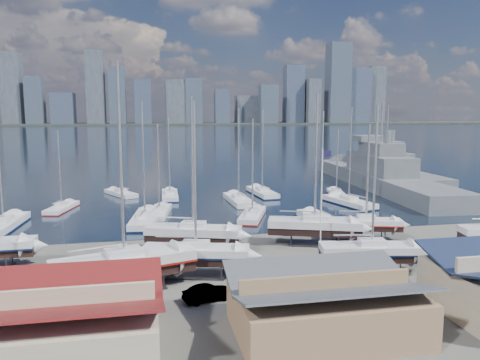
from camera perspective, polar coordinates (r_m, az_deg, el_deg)
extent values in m
plane|color=#605E59|center=(47.65, 3.14, -9.71)|extent=(1400.00, 1400.00, 0.00)
cube|color=#1B2C3E|center=(354.41, -9.45, 5.64)|extent=(1400.00, 600.00, 0.40)
cube|color=#2D332D|center=(614.17, -10.26, 6.74)|extent=(1400.00, 80.00, 2.20)
cube|color=#595E66|center=(633.89, -26.02, 9.99)|extent=(22.49, 24.47, 83.83)
cube|color=#3D4756|center=(620.33, -23.71, 8.90)|extent=(19.55, 21.83, 55.97)
cube|color=#475166|center=(620.61, -20.73, 8.18)|extent=(26.03, 30.49, 37.14)
cube|color=#595E66|center=(604.63, -17.21, 10.75)|extent=(21.60, 16.58, 87.63)
cube|color=#3D4756|center=(603.63, -14.70, 9.90)|extent=(19.42, 28.42, 67.60)
cube|color=#475166|center=(605.69, -11.75, 9.35)|extent=(20.24, 23.80, 54.09)
cube|color=#595E66|center=(603.57, -7.83, 9.44)|extent=(24.62, 19.72, 54.00)
cube|color=#3D4756|center=(603.56, -5.72, 9.57)|extent=(20.75, 17.93, 55.97)
cube|color=#475166|center=(606.42, -2.22, 8.99)|extent=(18.36, 16.25, 43.03)
cube|color=#595E66|center=(631.58, 0.78, 8.62)|extent=(28.49, 22.03, 35.69)
cube|color=#3D4756|center=(620.26, 3.46, 9.24)|extent=(23.34, 17.87, 49.11)
cube|color=#475166|center=(645.86, 6.56, 10.35)|extent=(25.35, 19.79, 75.95)
cube|color=#595E66|center=(646.94, 8.73, 9.49)|extent=(17.00, 27.45, 57.67)
cube|color=#3D4756|center=(661.45, 11.86, 11.48)|extent=(29.28, 24.05, 106.04)
cube|color=#475166|center=(682.31, 14.02, 9.98)|extent=(30.82, 28.37, 74.41)
cube|color=#595E66|center=(697.16, 16.21, 9.98)|extent=(21.74, 17.03, 77.48)
cube|color=#BFB293|center=(31.50, -23.38, -16.92)|extent=(14.00, 9.00, 3.20)
cube|color=maroon|center=(30.65, -23.62, -13.18)|extent=(14.70, 9.45, 1.41)
cube|color=#8C6B4C|center=(32.86, 10.36, -15.48)|extent=(12.00, 8.00, 3.00)
cube|color=#51545D|center=(32.10, 10.46, -12.15)|extent=(12.60, 8.40, 1.27)
cube|color=#2D2D33|center=(41.02, -13.79, -12.82)|extent=(6.94, 4.67, 0.16)
cube|color=black|center=(40.49, -13.87, -10.73)|extent=(11.87, 6.06, 0.93)
cube|color=silver|center=(40.21, -13.91, -9.48)|extent=(12.01, 6.53, 0.93)
cube|color=maroon|center=(40.34, -13.89, -10.06)|extent=(12.13, 6.59, 0.19)
cube|color=silver|center=(40.00, -13.95, -8.51)|extent=(3.34, 2.71, 0.50)
cylinder|color=#B2B2B7|center=(38.55, -14.33, 2.33)|extent=(0.22, 0.22, 15.62)
cube|color=#2D2D33|center=(50.32, -5.68, -8.67)|extent=(6.02, 4.23, 0.16)
cube|color=black|center=(49.90, -5.70, -7.00)|extent=(10.21, 5.61, 0.80)
cube|color=silver|center=(49.70, -5.72, -6.11)|extent=(10.35, 6.01, 0.80)
cube|color=silver|center=(49.55, -5.73, -5.38)|extent=(2.92, 2.42, 0.50)
cylinder|color=#B2B2B7|center=(48.45, -5.84, 2.11)|extent=(0.22, 0.22, 13.49)
cube|color=#2D2D33|center=(43.36, -5.36, -11.46)|extent=(5.70, 3.65, 0.16)
cube|color=black|center=(42.88, -5.39, -9.56)|extent=(9.84, 4.60, 0.77)
cube|color=silver|center=(42.65, -5.41, -8.58)|extent=(9.94, 4.99, 0.77)
cube|color=#0C1A3D|center=(42.76, -5.40, -9.04)|extent=(10.04, 5.04, 0.15)
cube|color=silver|center=(42.48, -5.42, -7.77)|extent=(2.72, 2.16, 0.50)
cylinder|color=#B2B2B7|center=(41.21, -5.53, 0.57)|extent=(0.22, 0.22, 12.92)
cube|color=#2D2D33|center=(53.57, 9.03, -7.69)|extent=(6.18, 4.31, 0.16)
cube|color=black|center=(53.17, 9.06, -6.10)|extent=(10.49, 5.70, 0.82)
cube|color=silver|center=(52.98, 9.08, -5.24)|extent=(10.63, 6.10, 0.82)
cube|color=silver|center=(52.83, 9.10, -4.54)|extent=(2.99, 2.47, 0.50)
cylinder|color=#B2B2B7|center=(51.79, 9.27, 2.68)|extent=(0.22, 0.22, 13.85)
cube|color=#2D2D33|center=(45.56, 15.67, -10.75)|extent=(5.49, 3.27, 0.16)
cube|color=black|center=(45.10, 15.75, -8.95)|extent=(9.61, 3.91, 0.75)
cube|color=silver|center=(44.89, 15.78, -8.04)|extent=(9.68, 4.30, 0.75)
cube|color=#0C1A3D|center=(44.99, 15.77, -8.46)|extent=(9.78, 4.34, 0.15)
cube|color=silver|center=(44.73, 15.81, -7.27)|extent=(2.59, 1.98, 0.50)
cylinder|color=#B2B2B7|center=(43.54, 16.12, 0.45)|extent=(0.22, 0.22, 12.63)
cube|color=#2D2D33|center=(56.67, 15.03, -6.99)|extent=(4.84, 3.14, 0.16)
cube|color=black|center=(56.32, 15.08, -5.57)|extent=(8.33, 3.99, 0.65)
cube|color=silver|center=(56.18, 15.10, -4.93)|extent=(8.42, 4.32, 0.65)
cube|color=maroon|center=(56.24, 15.09, -5.22)|extent=(8.50, 4.37, 0.13)
cube|color=silver|center=(56.05, 15.13, -4.35)|extent=(2.31, 1.85, 0.50)
cylinder|color=#B2B2B7|center=(55.19, 15.33, 0.95)|extent=(0.22, 0.22, 10.94)
cube|color=black|center=(66.98, -26.82, -5.62)|extent=(3.47, 11.63, 0.92)
cube|color=silver|center=(66.78, -26.87, -4.85)|extent=(3.95, 11.66, 0.92)
cube|color=#0C1A3D|center=(66.87, -26.85, -5.21)|extent=(3.99, 11.77, 0.18)
cube|color=silver|center=(66.63, -26.91, -4.26)|extent=(2.11, 2.99, 0.50)
cube|color=black|center=(75.85, -20.88, -3.67)|extent=(3.83, 8.67, 0.67)
cube|color=silver|center=(75.72, -20.91, -3.17)|extent=(4.17, 8.75, 0.67)
cube|color=maroon|center=(75.78, -20.90, -3.40)|extent=(4.22, 8.84, 0.13)
cube|color=silver|center=(75.62, -20.93, -2.73)|extent=(1.85, 2.37, 0.50)
cylinder|color=#B2B2B7|center=(74.83, -21.14, 1.37)|extent=(0.22, 0.22, 11.39)
cube|color=black|center=(86.02, -14.31, -2.05)|extent=(6.02, 8.73, 0.70)
cube|color=silver|center=(85.90, -14.33, -1.58)|extent=(6.35, 8.91, 0.70)
cube|color=silver|center=(85.81, -14.34, -1.19)|extent=(2.35, 2.64, 0.50)
cylinder|color=#B2B2B7|center=(85.10, -14.47, 2.59)|extent=(0.22, 0.22, 11.87)
cube|color=black|center=(64.29, -11.46, -5.43)|extent=(4.05, 11.47, 0.90)
cube|color=silver|center=(64.09, -11.49, -4.65)|extent=(4.52, 11.53, 0.90)
cube|color=#0C1A3D|center=(64.18, -11.48, -5.01)|extent=(4.57, 11.65, 0.18)
cube|color=silver|center=(63.94, -11.50, -4.04)|extent=(2.22, 3.02, 0.50)
cylinder|color=#B2B2B7|center=(62.82, -11.69, 2.51)|extent=(0.22, 0.22, 15.16)
cube|color=black|center=(68.62, -9.76, -4.47)|extent=(3.55, 9.33, 0.73)
cube|color=silver|center=(68.46, -9.78, -3.88)|extent=(3.93, 9.39, 0.73)
cube|color=silver|center=(68.34, -9.79, -3.37)|extent=(1.86, 2.49, 0.50)
cylinder|color=#B2B2B7|center=(67.42, -9.91, 1.54)|extent=(0.22, 0.22, 12.29)
cube|color=black|center=(82.22, -8.53, -2.36)|extent=(2.64, 9.71, 0.77)
cube|color=silver|center=(82.08, -8.54, -1.84)|extent=(3.04, 9.72, 0.77)
cube|color=#0C1A3D|center=(82.15, -8.53, -2.08)|extent=(3.07, 9.82, 0.15)
cube|color=silver|center=(81.98, -8.55, -1.40)|extent=(1.70, 2.46, 0.50)
cylinder|color=#B2B2B7|center=(81.19, -8.64, 2.96)|extent=(0.22, 0.22, 13.00)
cube|color=black|center=(65.66, 1.52, -4.94)|extent=(5.57, 9.81, 0.77)
cube|color=silver|center=(65.49, 1.52, -4.29)|extent=(5.95, 9.95, 0.77)
cube|color=maroon|center=(65.57, 1.52, -4.59)|extent=(6.01, 10.05, 0.15)
cube|color=silver|center=(65.36, 1.52, -3.74)|extent=(2.37, 2.82, 0.50)
cylinder|color=#B2B2B7|center=(64.36, 1.54, 1.71)|extent=(0.22, 0.22, 12.99)
cube|color=black|center=(76.60, -0.17, -3.07)|extent=(3.03, 10.82, 0.86)
cube|color=silver|center=(76.44, -0.17, -2.44)|extent=(3.47, 10.84, 0.86)
cube|color=silver|center=(76.31, -0.17, -1.94)|extent=(1.92, 2.76, 0.50)
cylinder|color=#B2B2B7|center=(75.41, -0.17, 3.29)|extent=(0.22, 0.22, 14.47)
cube|color=black|center=(84.09, 2.73, -2.07)|extent=(3.37, 10.70, 0.84)
cube|color=silver|center=(83.94, 2.73, -1.50)|extent=(3.81, 10.74, 0.84)
cube|color=#0C1A3D|center=(84.01, 2.73, -1.76)|extent=(3.85, 10.84, 0.17)
cube|color=silver|center=(83.83, 2.74, -1.05)|extent=(1.98, 2.77, 0.50)
cylinder|color=#B2B2B7|center=(83.02, 2.77, 3.63)|extent=(0.22, 0.22, 14.21)
cube|color=black|center=(63.65, 9.80, -5.50)|extent=(2.99, 10.43, 0.83)
cube|color=silver|center=(63.46, 9.81, -4.78)|extent=(3.42, 10.46, 0.83)
cube|color=silver|center=(63.32, 9.83, -4.19)|extent=(1.87, 2.67, 0.50)
cylinder|color=#B2B2B7|center=(62.25, 9.98, 1.86)|extent=(0.22, 0.22, 13.93)
cube|color=black|center=(76.97, 13.09, -3.23)|extent=(5.02, 11.07, 0.86)
cube|color=silver|center=(76.81, 13.11, -2.60)|extent=(5.46, 11.17, 0.86)
cube|color=#0C1A3D|center=(76.88, 13.10, -2.89)|extent=(5.51, 11.29, 0.17)
cube|color=silver|center=(76.69, 13.13, -2.10)|extent=(2.39, 3.04, 0.50)
cylinder|color=#B2B2B7|center=(75.78, 13.30, 3.13)|extent=(0.22, 0.22, 14.54)
cube|color=black|center=(85.30, 11.65, -2.03)|extent=(3.76, 8.43, 0.66)
cube|color=silver|center=(85.19, 11.66, -1.60)|extent=(4.10, 8.51, 0.66)
cube|color=maroon|center=(85.24, 11.65, -1.80)|extent=(4.14, 8.59, 0.13)
cube|color=silver|center=(85.09, 11.67, -1.21)|extent=(1.81, 2.31, 0.50)
cylinder|color=#B2B2B7|center=(84.41, 11.77, 2.33)|extent=(0.22, 0.22, 11.07)
cube|color=#595E62|center=(97.12, 16.61, -0.53)|extent=(12.37, 53.93, 4.81)
cube|color=#595E62|center=(96.60, 16.71, 1.93)|extent=(8.17, 19.15, 3.60)
cube|color=#595E62|center=(96.34, 16.79, 3.71)|extent=(5.89, 11.03, 2.40)
cube|color=#595E62|center=(101.13, 15.60, 4.91)|extent=(6.36, 5.76, 1.20)
cylinder|color=#B2B2B7|center=(96.11, 16.91, 6.80)|extent=(0.30, 0.30, 8.00)
cube|color=#595E62|center=(112.26, 17.28, 0.52)|extent=(8.27, 43.92, 3.94)
cube|color=#595E62|center=(111.85, 17.36, 2.44)|extent=(6.04, 15.46, 3.60)
cube|color=#595E62|center=(111.61, 17.43, 3.97)|extent=(4.45, 8.86, 2.40)
cube|color=#595E62|center=(115.42, 16.48, 4.98)|extent=(5.02, 4.51, 1.20)
cylinder|color=#B2B2B7|center=(111.39, 17.54, 6.64)|extent=(0.30, 0.30, 8.00)
imported|color=gray|center=(35.30, -13.35, -15.15)|extent=(3.06, 4.85, 1.54)
imported|color=gray|center=(37.68, -3.92, -13.61)|extent=(4.15, 2.34, 1.29)
imported|color=gray|center=(40.00, 18.12, -12.66)|extent=(3.58, 5.24, 1.33)
imported|color=gray|center=(39.21, 13.56, -12.91)|extent=(3.15, 4.91, 1.32)
cylinder|color=white|center=(49.39, 9.90, -2.58)|extent=(0.12, 0.12, 11.03)
cube|color=#1A1239|center=(48.89, 10.54, 3.17)|extent=(0.92, 0.05, 0.64)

